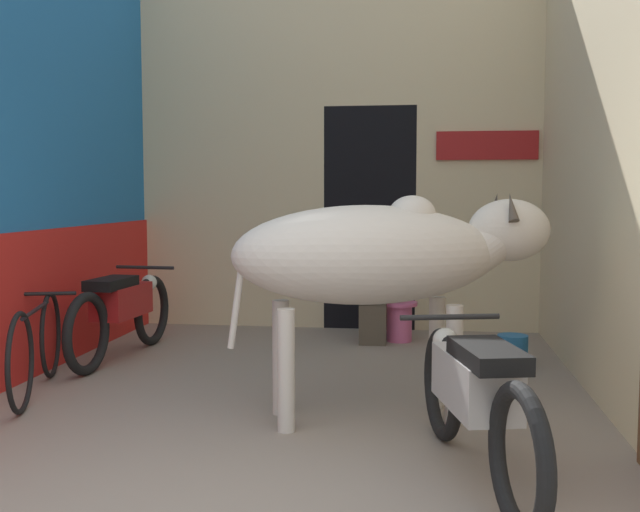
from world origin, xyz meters
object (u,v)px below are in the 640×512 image
Objects in this scene: motorcycle_near at (475,395)px; bicycle at (37,346)px; cow at (384,256)px; bucket at (512,350)px; shopkeeper_seated at (374,276)px; plastic_stool at (399,320)px; motorcycle_far at (122,309)px.

motorcycle_near is 3.32m from bicycle.
cow reaches higher than bucket.
shopkeeper_seated is (-0.75, 3.49, 0.22)m from motorcycle_near.
shopkeeper_seated is at bearing -161.16° from plastic_stool.
cow is 2.87m from motorcycle_far.
motorcycle_near is 4.79× the size of plastic_stool.
cow is 8.34× the size of bucket.
plastic_stool reaches higher than bucket.
plastic_stool is at bearing 137.67° from bucket.
cow is at bearing 118.02° from motorcycle_near.
motorcycle_far is 7.37× the size of bucket.
bicycle is (-0.16, -1.20, -0.09)m from motorcycle_far.
cow reaches higher than plastic_stool.
bicycle is at bearing -136.04° from shopkeeper_seated.
shopkeeper_seated is (2.33, 2.24, 0.30)m from bicycle.
shopkeeper_seated is at bearing 102.16° from motorcycle_near.
motorcycle_near is at bearing -39.92° from motorcycle_far.
shopkeeper_seated reaches higher than motorcycle_near.
cow is 2.55m from shopkeeper_seated.
bicycle is at bearing 174.22° from cow.
plastic_stool is (2.58, 2.33, -0.14)m from bicycle.
bicycle is 6.25× the size of bucket.
motorcycle_far is 2.42m from shopkeeper_seated.
plastic_stool is 1.35m from bucket.
motorcycle_near is 1.53× the size of shopkeeper_seated.
motorcycle_far is 1.18× the size of bicycle.
cow is 1.13× the size of motorcycle_far.
plastic_stool is (2.42, 1.13, -0.23)m from motorcycle_far.
bicycle reaches higher than plastic_stool.
bicycle is at bearing 157.94° from motorcycle_near.
motorcycle_far is 4.83× the size of plastic_stool.
motorcycle_far is 2.68m from plastic_stool.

